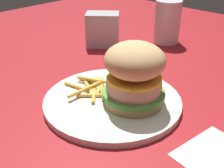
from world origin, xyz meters
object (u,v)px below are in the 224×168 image
plate (112,101)px  napkin (222,159)px  fork (223,157)px  drink_glass (167,24)px  fries_pile (93,87)px  napkin_dispenser (103,30)px  sandwich (134,74)px

plate → napkin: 0.22m
fork → drink_glass: drink_glass is taller
fries_pile → fork: size_ratio=0.62×
fork → napkin: bearing=-102.1°
fries_pile → napkin: 0.27m
napkin_dispenser → fork: bearing=-65.0°
napkin → napkin_dispenser: napkin_dispenser is taller
plate → fork: (0.22, 0.00, -0.00)m
sandwich → fries_pile: 0.10m
fork → napkin_dispenser: 0.50m
fork → napkin_dispenser: (-0.45, 0.21, 0.04)m
drink_glass → napkin_dispenser: (-0.11, -0.15, -0.01)m
fries_pile → drink_glass: (-0.07, 0.36, 0.04)m
fries_pile → sandwich: bearing=11.5°
napkin → fork: size_ratio=0.64×
plate → napkin: size_ratio=2.35×
napkin → napkin_dispenser: bearing=155.0°
sandwich → fries_pile: (-0.09, -0.02, -0.05)m
plate → fork: 0.22m
plate → fries_pile: fries_pile is taller
plate → fries_pile: (-0.05, -0.00, 0.01)m
sandwich → fork: size_ratio=0.66×
fries_pile → fork: 0.27m
fork → napkin_dispenser: napkin_dispenser is taller
plate → napkin_dispenser: (-0.23, 0.21, 0.04)m
plate → napkin_dispenser: bearing=138.0°
napkin → fork: (0.00, 0.00, 0.00)m
napkin → napkin_dispenser: 0.50m
fries_pile → drink_glass: bearing=100.7°
fork → drink_glass: size_ratio=1.43×
plate → fork: plate is taller
plate → drink_glass: bearing=108.4°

